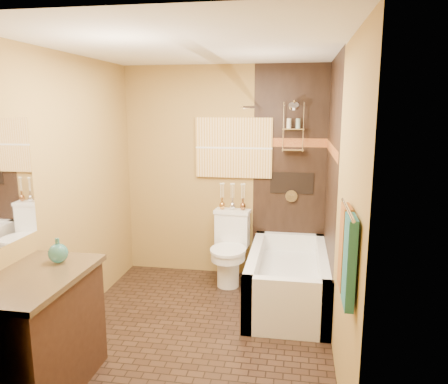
% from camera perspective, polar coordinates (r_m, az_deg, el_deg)
% --- Properties ---
extents(floor, '(3.00, 3.00, 0.00)m').
position_cam_1_polar(floor, '(4.20, -3.54, -17.78)').
color(floor, black).
rests_on(floor, ground).
extents(wall_left, '(0.02, 3.00, 2.50)m').
position_cam_1_polar(wall_left, '(4.20, -19.92, -0.24)').
color(wall_left, olive).
rests_on(wall_left, floor).
extents(wall_right, '(0.02, 3.00, 2.50)m').
position_cam_1_polar(wall_right, '(3.68, 14.77, -1.48)').
color(wall_right, olive).
rests_on(wall_right, floor).
extents(wall_back, '(2.40, 0.02, 2.50)m').
position_cam_1_polar(wall_back, '(5.20, 0.03, 2.55)').
color(wall_back, olive).
rests_on(wall_back, floor).
extents(wall_front, '(2.40, 0.02, 2.50)m').
position_cam_1_polar(wall_front, '(2.38, -12.20, -8.32)').
color(wall_front, olive).
rests_on(wall_front, floor).
extents(ceiling, '(3.00, 3.00, 0.00)m').
position_cam_1_polar(ceiling, '(3.70, -4.03, 18.41)').
color(ceiling, silver).
rests_on(ceiling, wall_back).
extents(alcove_tile_back, '(0.85, 0.01, 2.50)m').
position_cam_1_polar(alcove_tile_back, '(5.12, 8.60, 2.28)').
color(alcove_tile_back, black).
rests_on(alcove_tile_back, wall_back).
extents(alcove_tile_right, '(0.01, 1.50, 2.50)m').
position_cam_1_polar(alcove_tile_right, '(4.41, 13.78, 0.64)').
color(alcove_tile_right, black).
rests_on(alcove_tile_right, wall_right).
extents(mosaic_band_back, '(0.85, 0.01, 0.10)m').
position_cam_1_polar(mosaic_band_back, '(5.07, 8.72, 6.40)').
color(mosaic_band_back, maroon).
rests_on(mosaic_band_back, alcove_tile_back).
extents(mosaic_band_right, '(0.01, 1.50, 0.10)m').
position_cam_1_polar(mosaic_band_right, '(4.36, 13.87, 5.43)').
color(mosaic_band_right, maroon).
rests_on(mosaic_band_right, alcove_tile_right).
extents(alcove_niche, '(0.50, 0.01, 0.25)m').
position_cam_1_polar(alcove_niche, '(5.13, 8.84, 1.16)').
color(alcove_niche, black).
rests_on(alcove_niche, alcove_tile_back).
extents(shower_fixtures, '(0.24, 0.33, 1.16)m').
position_cam_1_polar(shower_fixtures, '(4.97, 9.00, 6.82)').
color(shower_fixtures, silver).
rests_on(shower_fixtures, floor).
extents(curtain_rod, '(0.03, 1.55, 0.03)m').
position_cam_1_polar(curtain_rod, '(4.35, 3.66, 11.00)').
color(curtain_rod, silver).
rests_on(curtain_rod, wall_back).
extents(towel_bar, '(0.02, 0.55, 0.02)m').
position_cam_1_polar(towel_bar, '(2.61, 15.86, -2.17)').
color(towel_bar, silver).
rests_on(towel_bar, wall_right).
extents(towel_teal, '(0.05, 0.22, 0.52)m').
position_cam_1_polar(towel_teal, '(2.56, 16.07, -8.74)').
color(towel_teal, '#1C5C5D').
rests_on(towel_teal, towel_bar).
extents(towel_rust, '(0.05, 0.22, 0.52)m').
position_cam_1_polar(towel_rust, '(2.80, 15.49, -6.94)').
color(towel_rust, brown).
rests_on(towel_rust, towel_bar).
extents(sunset_painting, '(0.90, 0.04, 0.70)m').
position_cam_1_polar(sunset_painting, '(5.13, 1.28, 5.79)').
color(sunset_painting, gold).
rests_on(sunset_painting, wall_back).
extents(bathtub, '(0.80, 1.50, 0.55)m').
position_cam_1_polar(bathtub, '(4.69, 8.35, -11.66)').
color(bathtub, white).
rests_on(bathtub, floor).
extents(toilet, '(0.43, 0.63, 0.83)m').
position_cam_1_polar(toilet, '(5.10, 0.78, -7.28)').
color(toilet, white).
rests_on(toilet, floor).
extents(vanity, '(0.62, 1.01, 0.89)m').
position_cam_1_polar(vanity, '(3.51, -23.21, -16.69)').
color(vanity, black).
rests_on(vanity, floor).
extents(teal_bottle, '(0.18, 0.18, 0.23)m').
position_cam_1_polar(teal_bottle, '(3.49, -20.87, -7.16)').
color(teal_bottle, '#26736F').
rests_on(teal_bottle, vanity).
extents(bud_vases, '(0.31, 0.07, 0.31)m').
position_cam_1_polar(bud_vases, '(5.13, 1.11, -0.50)').
color(bud_vases, '#C6883E').
rests_on(bud_vases, toilet).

